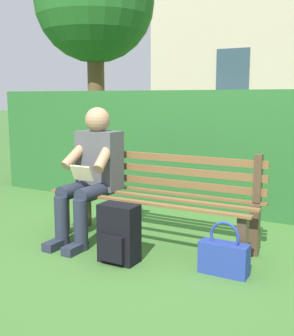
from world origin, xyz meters
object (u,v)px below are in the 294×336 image
object	(u,v)px
backpack	(119,234)
tree_far	(92,7)
park_bench	(157,194)
handbag	(224,257)
person_seated	(92,171)

from	to	relation	value
backpack	tree_far	world-z (taller)	tree_far
backpack	park_bench	bearing A→B (deg)	-93.87
handbag	tree_far	world-z (taller)	tree_far
person_seated	backpack	size ratio (longest dim) A/B	2.58
park_bench	person_seated	xyz separation A→B (m)	(0.55, 0.18, 0.18)
park_bench	tree_far	size ratio (longest dim) A/B	0.44
park_bench	person_seated	distance (m)	0.61
park_bench	backpack	world-z (taller)	park_bench
tree_far	backpack	bearing A→B (deg)	127.81
park_bench	handbag	bearing A→B (deg)	152.31
backpack	handbag	size ratio (longest dim) A/B	1.16
handbag	tree_far	xyz separation A→B (m)	(4.15, -4.19, 2.81)
tree_far	person_seated	bearing A→B (deg)	125.72
backpack	tree_far	size ratio (longest dim) A/B	0.11
backpack	handbag	bearing A→B (deg)	-168.05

